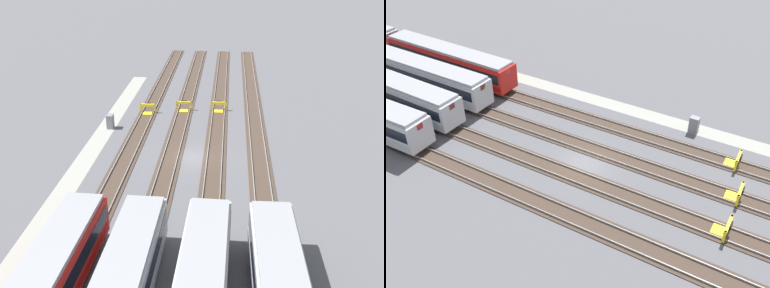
{
  "view_description": "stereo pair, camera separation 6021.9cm",
  "coord_description": "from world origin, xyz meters",
  "views": [
    {
      "loc": [
        39.14,
        3.25,
        19.63
      ],
      "look_at": [
        0.71,
        0.0,
        1.8
      ],
      "focal_mm": 42.0,
      "sensor_mm": 36.0,
      "label": 1
    },
    {
      "loc": [
        -15.69,
        27.62,
        24.73
      ],
      "look_at": [
        0.71,
        0.0,
        1.8
      ],
      "focal_mm": 42.0,
      "sensor_mm": 36.0,
      "label": 2
    }
  ],
  "objects": [
    {
      "name": "subway_car_back_row_centre",
      "position": [
        22.14,
        -2.17,
        2.04
      ],
      "size": [
        18.03,
        3.02,
        3.7
      ],
      "color": "#B7BABF",
      "rests_on": "ground"
    },
    {
      "name": "bumper_stop_nearest_track",
      "position": [
        -11.59,
        -6.45,
        0.51
      ],
      "size": [
        1.36,
        2.01,
        1.22
      ],
      "color": "yellow",
      "rests_on": "ground"
    },
    {
      "name": "service_walkway",
      "position": [
        0.0,
        -10.34,
        0.0
      ],
      "size": [
        54.0,
        2.0,
        0.01
      ],
      "primitive_type": "cube",
      "color": "#9E9E93",
      "rests_on": "ground"
    },
    {
      "name": "electrical_cabinet",
      "position": [
        -6.67,
        -9.84,
        0.8
      ],
      "size": [
        0.9,
        0.73,
        1.6
      ],
      "color": "gray",
      "rests_on": "ground"
    },
    {
      "name": "rail_track_far_inner",
      "position": [
        0.0,
        6.46,
        0.04
      ],
      "size": [
        90.0,
        2.23,
        0.21
      ],
      "color": "#47382D",
      "rests_on": "ground"
    },
    {
      "name": "rail_track_near_inner",
      "position": [
        0.0,
        -2.15,
        0.04
      ],
      "size": [
        90.0,
        2.24,
        0.21
      ],
      "color": "#47382D",
      "rests_on": "ground"
    },
    {
      "name": "bumper_stop_near_inner_track",
      "position": [
        -12.86,
        -2.14,
        0.51
      ],
      "size": [
        1.38,
        2.01,
        1.22
      ],
      "color": "yellow",
      "rests_on": "ground"
    },
    {
      "name": "subway_car_front_row_left_inner",
      "position": [
        22.14,
        -6.47,
        2.04
      ],
      "size": [
        18.06,
        3.27,
        3.7
      ],
      "color": "red",
      "rests_on": "ground"
    },
    {
      "name": "bumper_stop_middle_track",
      "position": [
        -13.07,
        2.16,
        0.51
      ],
      "size": [
        1.35,
        2.0,
        1.22
      ],
      "color": "yellow",
      "rests_on": "ground"
    },
    {
      "name": "rail_track_nearest",
      "position": [
        0.0,
        -6.46,
        0.04
      ],
      "size": [
        90.0,
        2.23,
        0.21
      ],
      "color": "#47382D",
      "rests_on": "ground"
    },
    {
      "name": "subway_car_front_row_leftmost",
      "position": [
        22.14,
        2.12,
        2.04
      ],
      "size": [
        18.06,
        3.25,
        3.7
      ],
      "color": "#B7BABF",
      "rests_on": "ground"
    },
    {
      "name": "rail_track_middle",
      "position": [
        0.0,
        2.15,
        0.04
      ],
      "size": [
        90.0,
        2.24,
        0.21
      ],
      "color": "#47382D",
      "rests_on": "ground"
    },
    {
      "name": "ground_plane",
      "position": [
        0.0,
        0.0,
        0.0
      ],
      "size": [
        400.0,
        400.0,
        0.0
      ],
      "primitive_type": "plane",
      "color": "#5B5B60"
    }
  ]
}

